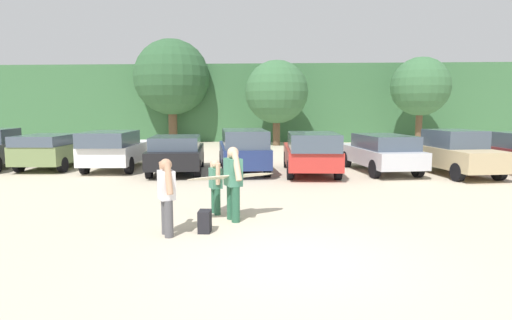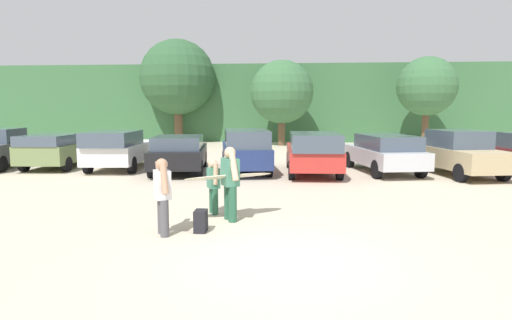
{
  "view_description": "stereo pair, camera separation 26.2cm",
  "coord_description": "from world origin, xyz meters",
  "px_view_note": "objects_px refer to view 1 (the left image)",
  "views": [
    {
      "loc": [
        -0.3,
        -6.84,
        2.52
      ],
      "look_at": [
        -1.02,
        5.61,
        0.99
      ],
      "focal_mm": 29.83,
      "sensor_mm": 36.0,
      "label": 1
    },
    {
      "loc": [
        -0.04,
        -6.83,
        2.52
      ],
      "look_at": [
        -1.02,
        5.61,
        0.99
      ],
      "focal_mm": 29.83,
      "sensor_mm": 36.0,
      "label": 2
    }
  ],
  "objects_px": {
    "parked_car_olive_green": "(55,150)",
    "parked_car_tan": "(455,152)",
    "backpack_dropped": "(205,221)",
    "parked_car_navy": "(243,150)",
    "person_adult": "(233,179)",
    "parked_car_black": "(177,153)",
    "surfboard_cream": "(232,177)",
    "person_child": "(216,183)",
    "person_companion": "(167,193)",
    "parked_car_white": "(116,149)",
    "parked_car_red": "(311,152)",
    "parked_car_silver": "(381,152)"
  },
  "relations": [
    {
      "from": "parked_car_white",
      "to": "person_adult",
      "type": "distance_m",
      "value": 9.49
    },
    {
      "from": "parked_car_black",
      "to": "parked_car_tan",
      "type": "distance_m",
      "value": 10.65
    },
    {
      "from": "parked_car_navy",
      "to": "person_child",
      "type": "height_order",
      "value": "parked_car_navy"
    },
    {
      "from": "person_adult",
      "to": "person_companion",
      "type": "distance_m",
      "value": 1.68
    },
    {
      "from": "parked_car_black",
      "to": "parked_car_tan",
      "type": "relative_size",
      "value": 1.04
    },
    {
      "from": "parked_car_navy",
      "to": "person_child",
      "type": "relative_size",
      "value": 3.75
    },
    {
      "from": "parked_car_white",
      "to": "surfboard_cream",
      "type": "height_order",
      "value": "parked_car_white"
    },
    {
      "from": "parked_car_tan",
      "to": "parked_car_olive_green",
      "type": "bearing_deg",
      "value": 76.04
    },
    {
      "from": "surfboard_cream",
      "to": "backpack_dropped",
      "type": "xyz_separation_m",
      "value": [
        -0.44,
        -1.03,
        -0.76
      ]
    },
    {
      "from": "parked_car_olive_green",
      "to": "surfboard_cream",
      "type": "bearing_deg",
      "value": -135.43
    },
    {
      "from": "person_child",
      "to": "parked_car_black",
      "type": "bearing_deg",
      "value": -96.77
    },
    {
      "from": "person_adult",
      "to": "person_child",
      "type": "height_order",
      "value": "person_adult"
    },
    {
      "from": "parked_car_tan",
      "to": "person_child",
      "type": "distance_m",
      "value": 10.41
    },
    {
      "from": "parked_car_olive_green",
      "to": "parked_car_red",
      "type": "relative_size",
      "value": 0.9
    },
    {
      "from": "parked_car_navy",
      "to": "person_companion",
      "type": "relative_size",
      "value": 3.19
    },
    {
      "from": "parked_car_red",
      "to": "parked_car_silver",
      "type": "distance_m",
      "value": 2.88
    },
    {
      "from": "parked_car_olive_green",
      "to": "person_child",
      "type": "xyz_separation_m",
      "value": [
        7.93,
        -7.35,
        -0.04
      ]
    },
    {
      "from": "parked_car_silver",
      "to": "backpack_dropped",
      "type": "bearing_deg",
      "value": 135.95
    },
    {
      "from": "person_child",
      "to": "person_companion",
      "type": "xyz_separation_m",
      "value": [
        -0.7,
        -1.78,
        0.13
      ]
    },
    {
      "from": "parked_car_olive_green",
      "to": "parked_car_tan",
      "type": "bearing_deg",
      "value": -95.4
    },
    {
      "from": "parked_car_tan",
      "to": "person_child",
      "type": "bearing_deg",
      "value": 117.69
    },
    {
      "from": "parked_car_red",
      "to": "person_child",
      "type": "relative_size",
      "value": 3.63
    },
    {
      "from": "parked_car_silver",
      "to": "backpack_dropped",
      "type": "xyz_separation_m",
      "value": [
        -5.48,
        -8.47,
        -0.58
      ]
    },
    {
      "from": "parked_car_olive_green",
      "to": "parked_car_navy",
      "type": "height_order",
      "value": "parked_car_navy"
    },
    {
      "from": "parked_car_red",
      "to": "parked_car_tan",
      "type": "xyz_separation_m",
      "value": [
        5.44,
        0.25,
        -0.01
      ]
    },
    {
      "from": "parked_car_tan",
      "to": "person_adult",
      "type": "bearing_deg",
      "value": 121.88
    },
    {
      "from": "parked_car_navy",
      "to": "parked_car_red",
      "type": "bearing_deg",
      "value": -109.29
    },
    {
      "from": "parked_car_olive_green",
      "to": "person_child",
      "type": "bearing_deg",
      "value": -135.16
    },
    {
      "from": "parked_car_tan",
      "to": "parked_car_silver",
      "type": "bearing_deg",
      "value": 69.13
    },
    {
      "from": "parked_car_navy",
      "to": "person_adult",
      "type": "relative_size",
      "value": 2.94
    },
    {
      "from": "parked_car_tan",
      "to": "backpack_dropped",
      "type": "distance_m",
      "value": 11.43
    },
    {
      "from": "backpack_dropped",
      "to": "person_adult",
      "type": "bearing_deg",
      "value": 62.33
    },
    {
      "from": "parked_car_olive_green",
      "to": "parked_car_tan",
      "type": "distance_m",
      "value": 16.09
    },
    {
      "from": "parked_car_black",
      "to": "person_companion",
      "type": "distance_m",
      "value": 8.42
    },
    {
      "from": "parked_car_tan",
      "to": "surfboard_cream",
      "type": "bearing_deg",
      "value": 121.28
    },
    {
      "from": "parked_car_navy",
      "to": "person_child",
      "type": "xyz_separation_m",
      "value": [
        -0.08,
        -6.68,
        -0.16
      ]
    },
    {
      "from": "parked_car_white",
      "to": "person_companion",
      "type": "xyz_separation_m",
      "value": [
        4.49,
        -8.81,
        0.01
      ]
    },
    {
      "from": "parked_car_navy",
      "to": "parked_car_tan",
      "type": "distance_m",
      "value": 8.06
    },
    {
      "from": "parked_car_white",
      "to": "parked_car_red",
      "type": "distance_m",
      "value": 7.91
    },
    {
      "from": "parked_car_tan",
      "to": "backpack_dropped",
      "type": "height_order",
      "value": "parked_car_tan"
    },
    {
      "from": "backpack_dropped",
      "to": "parked_car_olive_green",
      "type": "bearing_deg",
      "value": 131.85
    },
    {
      "from": "parked_car_tan",
      "to": "surfboard_cream",
      "type": "xyz_separation_m",
      "value": [
        -7.69,
        -6.97,
        0.13
      ]
    },
    {
      "from": "parked_car_red",
      "to": "parked_car_black",
      "type": "bearing_deg",
      "value": 86.34
    },
    {
      "from": "parked_car_black",
      "to": "surfboard_cream",
      "type": "relative_size",
      "value": 2.15
    },
    {
      "from": "parked_car_olive_green",
      "to": "parked_car_tan",
      "type": "relative_size",
      "value": 0.98
    },
    {
      "from": "surfboard_cream",
      "to": "backpack_dropped",
      "type": "distance_m",
      "value": 1.35
    },
    {
      "from": "person_companion",
      "to": "person_adult",
      "type": "bearing_deg",
      "value": -162.81
    },
    {
      "from": "parked_car_black",
      "to": "backpack_dropped",
      "type": "height_order",
      "value": "parked_car_black"
    },
    {
      "from": "parked_car_white",
      "to": "parked_car_black",
      "type": "relative_size",
      "value": 1.0
    },
    {
      "from": "person_child",
      "to": "person_adult",
      "type": "bearing_deg",
      "value": 101.43
    }
  ]
}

